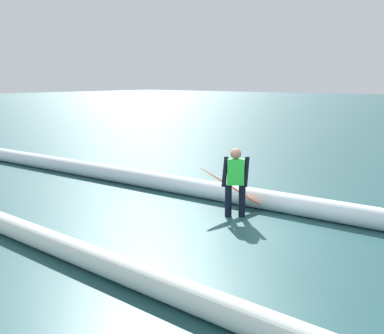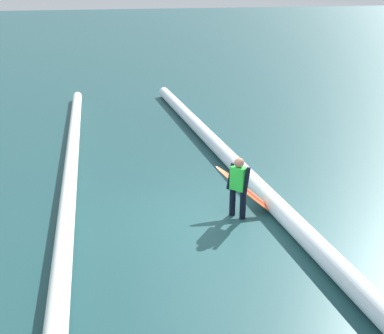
# 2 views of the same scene
# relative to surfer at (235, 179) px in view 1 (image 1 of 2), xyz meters

# --- Properties ---
(ground_plane) EXTENTS (162.13, 162.13, 0.00)m
(ground_plane) POSITION_rel_surfer_xyz_m (-0.01, 0.85, -0.79)
(ground_plane) COLOR #1E494C
(surfer) EXTENTS (0.43, 0.43, 1.42)m
(surfer) POSITION_rel_surfer_xyz_m (0.00, 0.00, 0.00)
(surfer) COLOR black
(surfer) RESTS_ON ground_plane
(surfboard) EXTENTS (1.16, 1.42, 1.03)m
(surfboard) POSITION_rel_surfer_xyz_m (0.23, -0.30, -0.29)
(surfboard) COLOR #E55926
(surfboard) RESTS_ON ground_plane
(wave_crest_foreground) EXTENTS (20.01, 0.73, 0.43)m
(wave_crest_foreground) POSITION_rel_surfer_xyz_m (2.44, -0.86, -0.58)
(wave_crest_foreground) COLOR white
(wave_crest_foreground) RESTS_ON ground_plane
(wave_crest_midground) EXTENTS (21.86, 1.52, 0.37)m
(wave_crest_midground) POSITION_rel_surfer_xyz_m (1.73, 3.70, -0.61)
(wave_crest_midground) COLOR white
(wave_crest_midground) RESTS_ON ground_plane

